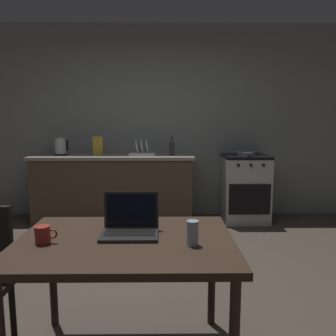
# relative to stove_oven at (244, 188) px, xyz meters

# --- Properties ---
(ground_plane) EXTENTS (12.00, 12.00, 0.00)m
(ground_plane) POSITION_rel_stove_oven_xyz_m (-1.25, -1.99, -0.45)
(ground_plane) COLOR #473D33
(back_wall) EXTENTS (6.40, 0.10, 2.70)m
(back_wall) POSITION_rel_stove_oven_xyz_m (-0.95, 0.35, 0.89)
(back_wall) COLOR gray
(back_wall) RESTS_ON ground_plane
(kitchen_counter) EXTENTS (2.16, 0.64, 0.91)m
(kitchen_counter) POSITION_rel_stove_oven_xyz_m (-1.79, 0.00, 0.00)
(kitchen_counter) COLOR #4C3D2D
(kitchen_counter) RESTS_ON ground_plane
(stove_oven) EXTENTS (0.60, 0.62, 0.91)m
(stove_oven) POSITION_rel_stove_oven_xyz_m (0.00, 0.00, 0.00)
(stove_oven) COLOR #B7BABF
(stove_oven) RESTS_ON ground_plane
(dining_table) EXTENTS (1.19, 0.84, 0.74)m
(dining_table) POSITION_rel_stove_oven_xyz_m (-1.32, -2.76, 0.21)
(dining_table) COLOR #332319
(dining_table) RESTS_ON ground_plane
(laptop) EXTENTS (0.32, 0.24, 0.23)m
(laptop) POSITION_rel_stove_oven_xyz_m (-1.30, -2.68, 0.33)
(laptop) COLOR #232326
(laptop) RESTS_ON dining_table
(electric_kettle) EXTENTS (0.18, 0.16, 0.24)m
(electric_kettle) POSITION_rel_stove_oven_xyz_m (-2.50, 0.00, 0.57)
(electric_kettle) COLOR black
(electric_kettle) RESTS_ON kitchen_counter
(bottle) EXTENTS (0.07, 0.07, 0.24)m
(bottle) POSITION_rel_stove_oven_xyz_m (-1.01, -0.05, 0.57)
(bottle) COLOR #2D2D33
(bottle) RESTS_ON kitchen_counter
(frying_pan) EXTENTS (0.27, 0.44, 0.05)m
(frying_pan) POSITION_rel_stove_oven_xyz_m (-0.00, -0.03, 0.48)
(frying_pan) COLOR gray
(frying_pan) RESTS_ON stove_oven
(coffee_mug) EXTENTS (0.12, 0.08, 0.09)m
(coffee_mug) POSITION_rel_stove_oven_xyz_m (-1.75, -2.82, 0.33)
(coffee_mug) COLOR #9E2D28
(coffee_mug) RESTS_ON dining_table
(drinking_glass) EXTENTS (0.06, 0.06, 0.13)m
(drinking_glass) POSITION_rel_stove_oven_xyz_m (-0.96, -2.86, 0.35)
(drinking_glass) COLOR #99B7C6
(drinking_glass) RESTS_ON dining_table
(cereal_box) EXTENTS (0.13, 0.05, 0.25)m
(cereal_box) POSITION_rel_stove_oven_xyz_m (-2.00, 0.02, 0.58)
(cereal_box) COLOR gold
(cereal_box) RESTS_ON kitchen_counter
(dish_rack) EXTENTS (0.34, 0.26, 0.21)m
(dish_rack) POSITION_rel_stove_oven_xyz_m (-1.40, 0.00, 0.50)
(dish_rack) COLOR silver
(dish_rack) RESTS_ON kitchen_counter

